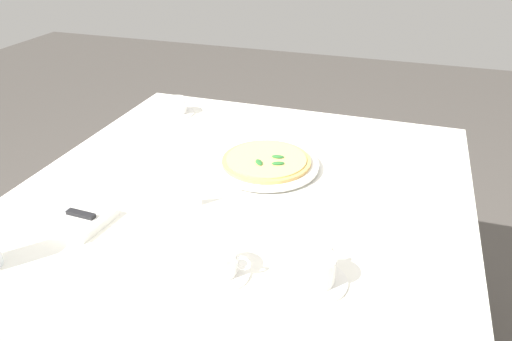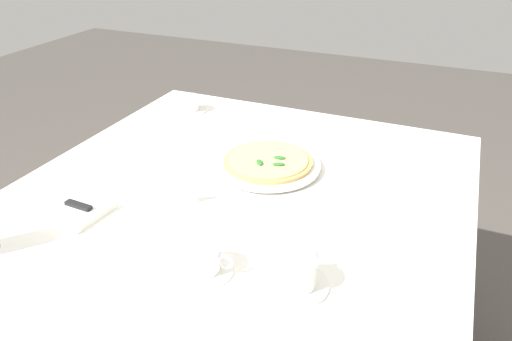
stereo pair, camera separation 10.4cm
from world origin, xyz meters
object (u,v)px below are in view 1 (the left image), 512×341
Objects in this scene: coffee_cup_left_edge at (220,263)px; coffee_cup_near_right at (176,107)px; coffee_cup_back_corner at (317,271)px; dinner_knife at (64,210)px; menu_card at (183,196)px; pizza_plate at (266,164)px; pizza at (266,160)px; napkin_folded at (66,215)px.

coffee_cup_near_right reaches higher than coffee_cup_left_edge.
coffee_cup_back_corner reaches higher than coffee_cup_left_edge.
menu_card is (-0.25, -0.14, 0.01)m from dinner_knife.
pizza_plate is 2.35× the size of coffee_cup_near_right.
napkin_folded is (0.39, 0.40, -0.01)m from pizza.
dinner_knife is (-0.05, 0.70, -0.00)m from coffee_cup_near_right.
menu_card is at bearing 62.12° from pizza_plate.
napkin_folded is at bearing -8.78° from coffee_cup_left_edge.
coffee_cup_left_edge is 1.01× the size of coffee_cup_near_right.
coffee_cup_back_corner reaches higher than pizza.
napkin_folded is at bearing 45.93° from pizza.
coffee_cup_back_corner reaches higher than pizza_plate.
pizza is 1.98× the size of coffee_cup_near_right.
napkin_folded is at bearing 94.12° from coffee_cup_near_right.
coffee_cup_back_corner is 0.63m from dinner_knife.
pizza_plate is 2.32× the size of coffee_cup_left_edge.
pizza is 2.00× the size of coffee_cup_back_corner.
dinner_knife reaches higher than napkin_folded.
coffee_cup_back_corner reaches higher than napkin_folded.
menu_card is (0.38, -0.17, 0.00)m from coffee_cup_back_corner.
napkin_folded is (0.63, -0.03, -0.02)m from coffee_cup_back_corner.
coffee_cup_near_right is (0.44, -0.30, 0.00)m from pizza.
pizza_plate is at bearing -131.62° from dinner_knife.
dinner_knife is at bearing 3.08° from napkin_folded.
coffee_cup_near_right reaches higher than pizza.
pizza is at bearing -61.13° from coffee_cup_back_corner.
menu_card is (0.14, 0.26, 0.01)m from pizza.
napkin_folded is 2.81× the size of menu_card.
dinner_knife is at bearing 93.89° from coffee_cup_near_right.
coffee_cup_near_right is 1.58× the size of menu_card.
coffee_cup_left_edge is 1.60× the size of menu_card.
pizza_plate is 3.72× the size of menu_card.
dinner_knife reaches higher than pizza_plate.
pizza_plate is at bearing -61.11° from coffee_cup_back_corner.
napkin_folded is (-0.05, 0.70, -0.02)m from coffee_cup_near_right.
coffee_cup_near_right is (0.68, -0.73, -0.00)m from coffee_cup_back_corner.
pizza is 3.14× the size of menu_card.
menu_card reaches higher than napkin_folded.
coffee_cup_left_edge is 0.91m from coffee_cup_near_right.
coffee_cup_back_corner is at bearing 132.88° from coffee_cup_near_right.
coffee_cup_back_corner is 1.00m from coffee_cup_near_right.
menu_card is (0.18, -0.21, 0.00)m from coffee_cup_left_edge.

